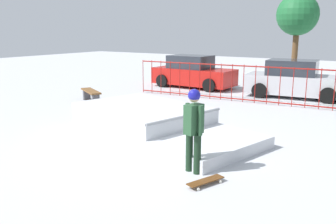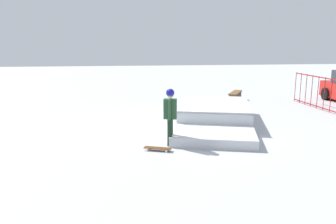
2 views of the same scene
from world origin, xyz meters
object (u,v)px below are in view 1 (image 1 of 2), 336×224
Objects in this scene: skate_ramp at (153,121)px; parked_car_silver at (295,81)px; skateboard at (206,181)px; parked_car_red at (193,73)px; distant_tree at (298,15)px; skater at (194,125)px; park_bench at (91,93)px.

parked_car_silver reaches higher than skate_ramp.
parked_car_red reaches higher than skateboard.
distant_tree is (0.67, 12.50, 3.28)m from skate_ramp.
skate_ramp is 7.18× the size of skateboard.
skate_ramp is 3.80m from skateboard.
parked_car_silver reaches higher than skateboard.
parked_car_red is at bearing 50.80° from skateboard.
skateboard is (0.51, -0.42, -0.93)m from skater.
parked_car_silver is (6.57, 5.59, 0.37)m from park_bench.
park_bench is at bearing -145.52° from parked_car_silver.
parked_car_red is (1.52, 5.67, 0.37)m from park_bench.
skate_ramp is 8.53m from parked_car_red.
park_bench is at bearing -117.46° from distant_tree.
skate_ramp is 12.94m from distant_tree.
distant_tree is (-1.75, 14.49, 2.59)m from skater.
skate_ramp is 1.24× the size of distant_tree.
distant_tree is (5.32, 10.23, 3.24)m from park_bench.
park_bench is 5.88m from parked_car_red.
park_bench is (-4.65, 2.26, 0.04)m from skate_ramp.
skater is 2.11× the size of skateboard.
skateboard is at bearing -81.37° from distant_tree.
distant_tree reaches higher than park_bench.
skate_ramp is at bearing 70.98° from skateboard.
skater is 0.42× the size of parked_car_red.
skater is 8.28m from park_bench.
skater reaches higher than parked_car_red.
distant_tree is (-2.26, 14.91, 3.52)m from skateboard.
distant_tree is at bearing 29.07° from skateboard.
distant_tree reaches higher than skateboard.
skate_ramp is at bearing -109.66° from parked_car_silver.
parked_car_silver is at bearing -74.88° from distant_tree.
skate_ramp is 8.09m from parked_car_silver.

